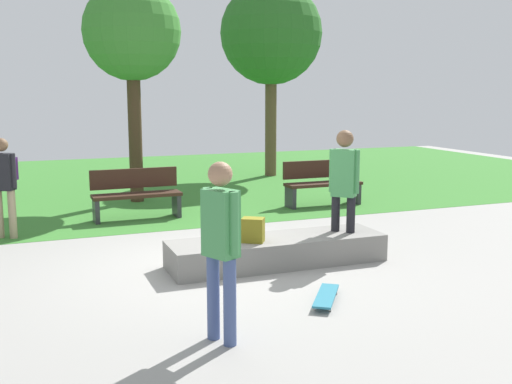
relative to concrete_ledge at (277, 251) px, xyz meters
The scene contains 13 objects.
ground_plane 0.89m from the concrete_ledge, 163.52° to the left, with size 28.00×28.00×0.00m, color gray.
grass_lawn 8.40m from the concrete_ledge, 95.73° to the left, with size 26.60×11.78×0.01m, color #387A2D.
concrete_ledge is the anchor object (origin of this frame).
backpack_on_ledge 0.53m from the concrete_ledge, 165.12° to the right, with size 0.28×0.20×0.32m, color olive.
skater_performing_trick 2.77m from the concrete_ledge, 124.37° to the right, with size 0.32×0.40×1.69m.
skater_watching 1.32m from the concrete_ledge, ahead, with size 0.37×0.37×1.79m.
skateboard_by_ledge 1.58m from the concrete_ledge, 92.87° to the right, with size 0.62×0.77×0.08m.
skateboard_spare 1.01m from the concrete_ledge, 56.22° to the left, with size 0.39×0.82×0.08m.
park_bench_near_lamppost 3.88m from the concrete_ledge, 108.77° to the left, with size 1.61×0.51×0.91m.
park_bench_far_left 4.45m from the concrete_ledge, 55.01° to the left, with size 1.60×0.47×0.91m.
tree_leaning_ash 9.46m from the concrete_ledge, 68.08° to the left, with size 2.73×2.73×5.21m.
tree_young_birch 6.42m from the concrete_ledge, 99.53° to the left, with size 2.00×2.00×4.52m.
pedestrian_with_backpack 4.57m from the concrete_ledge, 139.57° to the left, with size 0.42×0.44×1.60m.
Camera 1 is at (-2.29, -7.54, 2.31)m, focal length 42.48 mm.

